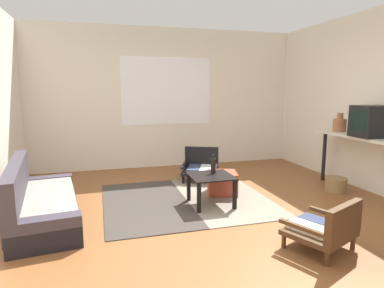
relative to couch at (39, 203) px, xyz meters
name	(u,v)px	position (x,y,z in m)	size (l,w,h in m)	color
ground_plane	(220,223)	(2.01, -0.61, -0.22)	(7.80, 7.80, 0.00)	brown
far_wall_with_window	(166,98)	(2.01, 2.45, 1.13)	(5.60, 0.13, 2.70)	silver
area_rug	(186,200)	(1.84, 0.26, -0.21)	(2.25, 2.05, 0.01)	#38332D
couch	(39,203)	(0.00, 0.00, 0.00)	(0.91, 1.86, 0.71)	#38333D
coffee_table	(211,181)	(2.10, -0.03, 0.11)	(0.56, 0.56, 0.41)	black
armchair_by_window	(201,166)	(2.35, 1.23, 0.02)	(0.76, 0.75, 0.54)	black
armchair_striped_foreground	(326,228)	(2.74, -1.52, 0.01)	(0.74, 0.72, 0.51)	#472D19
ottoman_orange	(222,183)	(2.42, 0.37, -0.05)	(0.41, 0.41, 0.33)	#993D28
console_shelf	(364,142)	(4.35, -0.21, 0.56)	(0.42, 1.80, 0.88)	beige
crt_television	(372,121)	(4.35, -0.33, 0.87)	(0.47, 0.39, 0.44)	black
clay_vase	(340,124)	(4.35, 0.31, 0.77)	(0.20, 0.20, 0.29)	#935B38
glass_bottle	(213,165)	(2.17, 0.08, 0.30)	(0.07, 0.07, 0.26)	black
wicker_basket	(336,185)	(4.12, 0.01, -0.11)	(0.31, 0.31, 0.21)	olive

